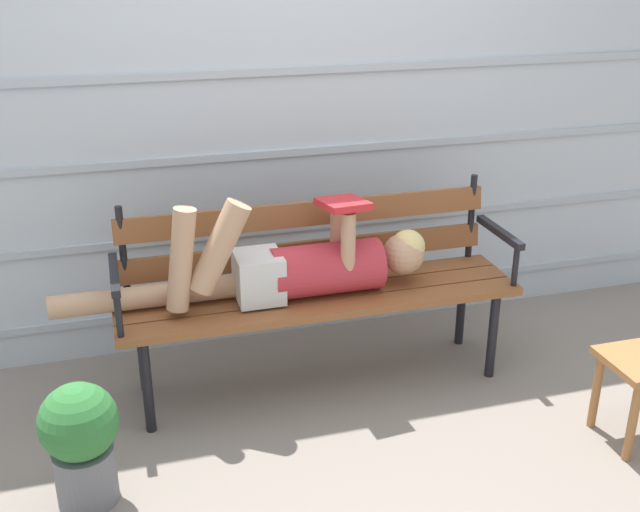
% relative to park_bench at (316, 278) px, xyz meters
% --- Properties ---
extents(ground_plane, '(12.00, 12.00, 0.00)m').
position_rel_park_bench_xyz_m(ground_plane, '(0.00, -0.22, -0.51)').
color(ground_plane, gray).
extents(house_siding, '(4.64, 0.08, 2.34)m').
position_rel_park_bench_xyz_m(house_siding, '(0.00, 0.50, 0.66)').
color(house_siding, '#B2BCC6').
rests_on(house_siding, ground).
extents(park_bench, '(1.81, 0.44, 0.89)m').
position_rel_park_bench_xyz_m(park_bench, '(0.00, 0.00, 0.00)').
color(park_bench, brown).
rests_on(park_bench, ground).
extents(reclining_person, '(1.65, 0.27, 0.50)m').
position_rel_park_bench_xyz_m(reclining_person, '(-0.11, -0.07, 0.10)').
color(reclining_person, '#B72D38').
extents(potted_plant, '(0.28, 0.28, 0.49)m').
position_rel_park_bench_xyz_m(potted_plant, '(-1.05, -0.61, -0.24)').
color(potted_plant, slate).
rests_on(potted_plant, ground).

